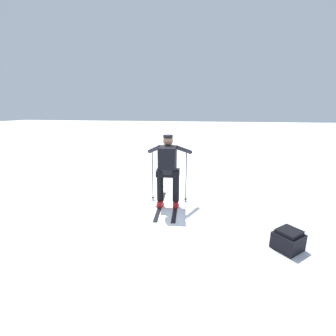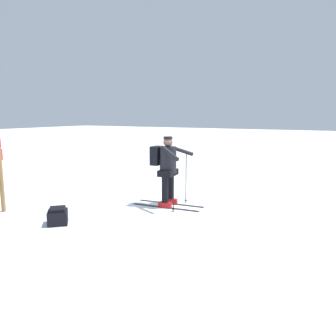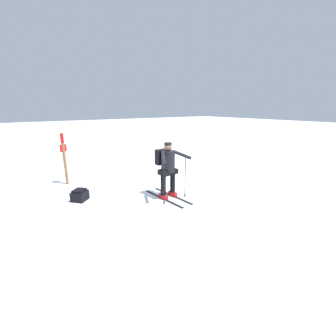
# 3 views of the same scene
# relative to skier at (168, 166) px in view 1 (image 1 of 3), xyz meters

# --- Properties ---
(ground_plane) EXTENTS (80.00, 80.00, 0.00)m
(ground_plane) POSITION_rel_skier_xyz_m (-0.50, -0.22, -0.96)
(ground_plane) COLOR white
(skier) EXTENTS (1.07, 1.69, 1.63)m
(skier) POSITION_rel_skier_xyz_m (0.00, 0.00, 0.00)
(skier) COLOR black
(skier) RESTS_ON ground_plane
(dropped_backpack) EXTENTS (0.54, 0.54, 0.33)m
(dropped_backpack) POSITION_rel_skier_xyz_m (2.18, -1.24, -0.80)
(dropped_backpack) COLOR black
(dropped_backpack) RESTS_ON ground_plane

